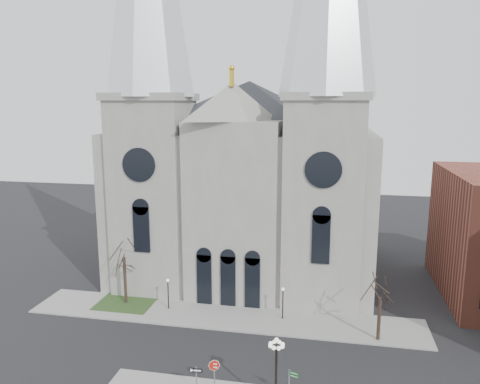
% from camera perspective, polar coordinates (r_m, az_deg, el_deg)
% --- Properties ---
extents(ground, '(160.00, 160.00, 0.00)m').
position_cam_1_polar(ground, '(39.92, -5.95, -21.66)').
color(ground, black).
rests_on(ground, ground).
extents(sidewalk_far, '(40.00, 6.00, 0.14)m').
position_cam_1_polar(sidewalk_far, '(49.17, -2.07, -14.87)').
color(sidewalk_far, gray).
rests_on(sidewalk_far, ground).
extents(grass_patch, '(6.00, 5.00, 0.18)m').
position_cam_1_polar(grass_patch, '(53.38, -13.70, -13.00)').
color(grass_patch, '#29461E').
rests_on(grass_patch, ground).
extents(cathedral, '(33.00, 26.66, 54.00)m').
position_cam_1_polar(cathedral, '(55.95, 0.59, 7.88)').
color(cathedral, gray).
rests_on(cathedral, ground).
extents(tree_left, '(3.20, 3.20, 7.50)m').
position_cam_1_polar(tree_left, '(51.43, -13.98, -7.39)').
color(tree_left, black).
rests_on(tree_left, ground).
extents(tree_right, '(3.20, 3.20, 6.00)m').
position_cam_1_polar(tree_right, '(44.70, 16.76, -11.90)').
color(tree_right, black).
rests_on(tree_right, ground).
extents(ped_lamp_left, '(0.32, 0.32, 3.26)m').
position_cam_1_polar(ped_lamp_left, '(50.28, -8.77, -11.57)').
color(ped_lamp_left, black).
rests_on(ped_lamp_left, sidewalk_far).
extents(ped_lamp_right, '(0.32, 0.32, 3.26)m').
position_cam_1_polar(ped_lamp_right, '(47.77, 5.25, -12.73)').
color(ped_lamp_right, black).
rests_on(ped_lamp_right, sidewalk_far).
extents(stop_sign, '(0.89, 0.10, 2.45)m').
position_cam_1_polar(stop_sign, '(37.37, -3.15, -20.67)').
color(stop_sign, slate).
rests_on(stop_sign, sidewalk_near).
extents(globe_lamp, '(1.50, 1.50, 5.49)m').
position_cam_1_polar(globe_lamp, '(34.52, 4.43, -20.29)').
color(globe_lamp, black).
rests_on(globe_lamp, sidewalk_near).
extents(one_way_sign, '(0.94, 0.11, 2.14)m').
position_cam_1_polar(one_way_sign, '(37.24, -5.34, -21.37)').
color(one_way_sign, slate).
rests_on(one_way_sign, sidewalk_near).
extents(street_name_sign, '(0.77, 0.30, 2.50)m').
position_cam_1_polar(street_name_sign, '(36.48, 6.13, -22.14)').
color(street_name_sign, slate).
rests_on(street_name_sign, sidewalk_near).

